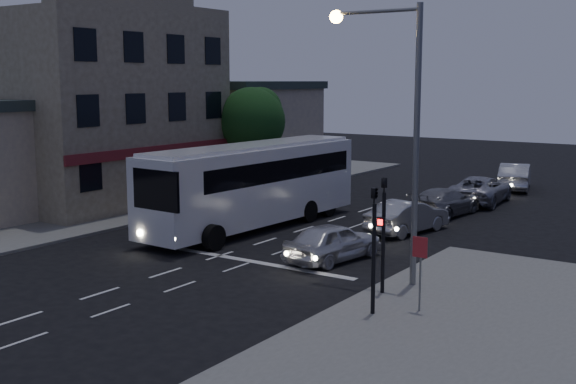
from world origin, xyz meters
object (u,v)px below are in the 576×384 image
Objects in this scene: car_sedan_a at (407,217)px; car_extra at (515,176)px; car_suv at (333,242)px; traffic_signal_main at (383,221)px; street_tree at (252,118)px; car_sedan_c at (481,190)px; regulatory_sign at (420,261)px; car_sedan_b at (444,202)px; traffic_signal_side at (374,235)px; tour_bus at (253,183)px; streetlight at (398,112)px.

car_extra reaches higher than car_sedan_a.
traffic_signal_main is at bearing 149.60° from car_suv.
street_tree is (-12.42, 5.06, 3.77)m from car_sedan_a.
regulatory_sign is at bearing 100.35° from car_sedan_c.
car_sedan_b is 2.21× the size of regulatory_sign.
car_sedan_c reaches higher than car_sedan_b.
regulatory_sign is at bearing 43.92° from traffic_signal_side.
car_sedan_b is 4.69m from car_sedan_c.
traffic_signal_main is (3.27, -24.58, 1.60)m from car_extra.
car_suv is at bearing 142.55° from regulatory_sign.
car_sedan_c is at bearing 19.39° from street_tree.
car_suv is 0.86× the size of car_extra.
street_tree reaches higher than car_sedan_c.
street_tree is at bearing 3.41° from car_sedan_b.
car_sedan_a is at bearing 28.18° from tour_bus.
streetlight is at bearing 105.70° from traffic_signal_side.
car_sedan_b is 12.81m from street_tree.
tour_bus is 2.95× the size of car_suv.
traffic_signal_main is 2.14m from regulatory_sign.
traffic_signal_side reaches higher than car_extra.
car_extra is (0.08, 5.95, 0.07)m from car_sedan_c.
traffic_signal_main is (3.57, -13.94, 1.71)m from car_sedan_b.
street_tree reaches higher than car_sedan_a.
tour_bus is at bearing 147.62° from regulatory_sign.
car_sedan_a is at bearing 111.96° from streetlight.
street_tree is (-6.14, 8.05, 2.41)m from tour_bus.
street_tree reaches higher than regulatory_sign.
car_sedan_a is 0.89× the size of car_extra.
car_sedan_c is (0.21, 15.61, 0.01)m from car_suv.
car_sedan_a is at bearing -22.16° from street_tree.
streetlight reaches higher than street_tree.
car_extra is at bearing 97.58° from traffic_signal_main.
streetlight is at bearing 83.72° from car_extra.
tour_bus is 7.09m from car_sedan_a.
regulatory_sign is (5.27, -4.04, 0.86)m from car_suv.
car_sedan_b is 0.54× the size of streetlight.
car_suv is at bearing 99.42° from car_sedan_a.
car_sedan_c is 21.07m from traffic_signal_side.
street_tree is at bearing 130.02° from tour_bus.
street_tree is at bearing 25.81° from car_extra.
regulatory_sign reaches higher than car_sedan_a.
car_extra is 0.55× the size of streetlight.
traffic_signal_side reaches higher than regulatory_sign.
tour_bus reaches higher than car_sedan_c.
street_tree is (-12.23, 0.30, 3.79)m from car_sedan_b.
traffic_signal_side is 1.86× the size of regulatory_sign.
traffic_signal_main is 0.66× the size of street_tree.
car_sedan_b is at bearing -76.62° from car_sedan_a.
car_sedan_a is 9.44m from car_sedan_c.
regulatory_sign is 23.40m from street_tree.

